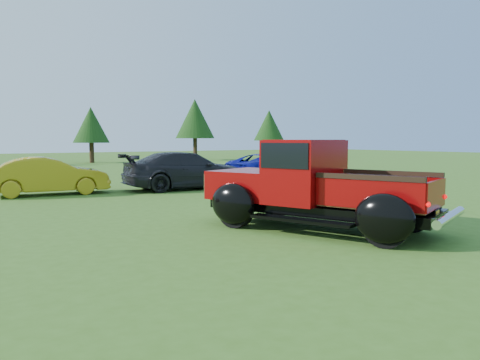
# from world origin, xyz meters

# --- Properties ---
(ground) EXTENTS (120.00, 120.00, 0.00)m
(ground) POSITION_xyz_m (0.00, 0.00, 0.00)
(ground) COLOR #3A601B
(ground) RESTS_ON ground
(tree_mid_right) EXTENTS (2.82, 2.82, 4.40)m
(tree_mid_right) POSITION_xyz_m (6.00, 30.00, 2.97)
(tree_mid_right) COLOR #332114
(tree_mid_right) RESTS_ON ground
(tree_east) EXTENTS (3.46, 3.46, 5.40)m
(tree_east) POSITION_xyz_m (15.00, 29.50, 3.66)
(tree_east) COLOR #332114
(tree_east) RESTS_ON ground
(tree_far_east) EXTENTS (3.07, 3.07, 4.80)m
(tree_far_east) POSITION_xyz_m (24.00, 30.50, 3.25)
(tree_far_east) COLOR #332114
(tree_far_east) RESTS_ON ground
(pickup_truck) EXTENTS (3.72, 5.32, 1.86)m
(pickup_truck) POSITION_xyz_m (1.73, 0.07, 0.88)
(pickup_truck) COLOR black
(pickup_truck) RESTS_ON ground
(show_car_yellow) EXTENTS (3.97, 1.75, 1.27)m
(show_car_yellow) POSITION_xyz_m (-1.50, 9.27, 0.63)
(show_car_yellow) COLOR #A58616
(show_car_yellow) RESTS_ON ground
(show_car_grey) EXTENTS (4.93, 2.31, 1.39)m
(show_car_grey) POSITION_xyz_m (3.25, 8.39, 0.69)
(show_car_grey) COLOR black
(show_car_grey) RESTS_ON ground
(show_car_blue) EXTENTS (4.60, 2.59, 1.21)m
(show_car_blue) POSITION_xyz_m (8.32, 9.82, 0.61)
(show_car_blue) COLOR #0C118D
(show_car_blue) RESTS_ON ground
(spectator) EXTENTS (0.79, 0.76, 1.82)m
(spectator) POSITION_xyz_m (11.50, 9.01, 0.91)
(spectator) COLOR beige
(spectator) RESTS_ON ground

